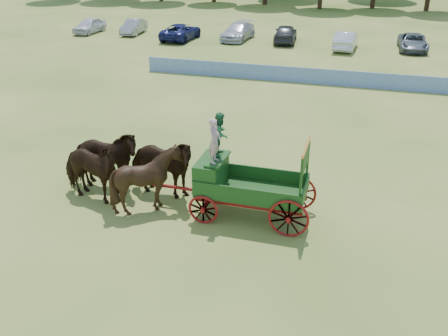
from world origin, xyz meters
TOP-DOWN VIEW (x-y plane):
  - ground at (0.00, 0.00)m, footprint 160.00×160.00m
  - horse_lead_left at (-8.08, -0.58)m, footprint 3.12×1.85m
  - horse_lead_right at (-8.08, 0.52)m, footprint 3.12×1.82m
  - horse_wheel_left at (-5.68, -0.58)m, footprint 2.44×2.22m
  - horse_wheel_right at (-5.68, 0.52)m, footprint 3.04×1.60m
  - farm_dray at (-2.72, -0.01)m, footprint 6.00×2.00m
  - sponsor_banner at (-1.00, 18.00)m, footprint 26.00×0.08m
  - parked_cars at (-4.17, 30.28)m, footprint 43.43×6.96m

SIDE VIEW (x-z plane):
  - ground at x=0.00m, z-range 0.00..0.00m
  - sponsor_banner at x=-1.00m, z-range 0.00..1.05m
  - parked_cars at x=-4.17m, z-range -0.05..1.59m
  - horse_lead_left at x=-8.08m, z-range 0.00..2.47m
  - horse_lead_right at x=-8.08m, z-range 0.00..2.47m
  - horse_wheel_right at x=-5.68m, z-range 0.00..2.47m
  - horse_wheel_left at x=-5.68m, z-range 0.00..2.48m
  - farm_dray at x=-2.72m, z-range -0.22..3.51m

